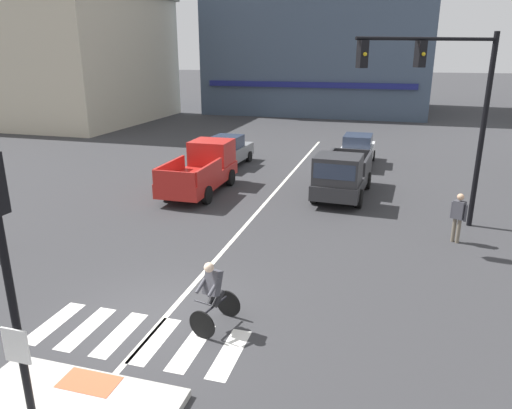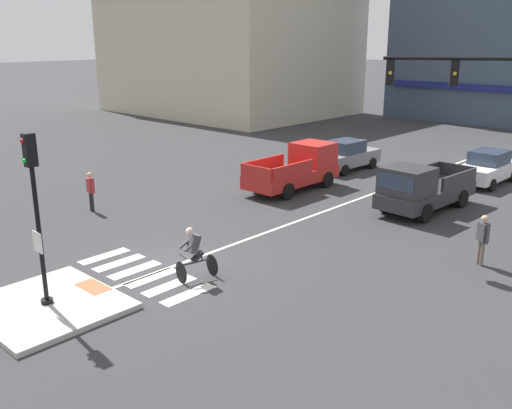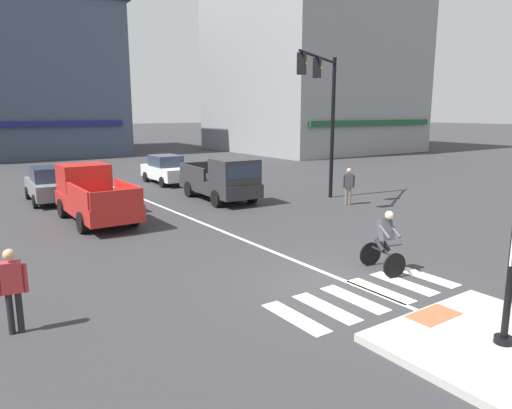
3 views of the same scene
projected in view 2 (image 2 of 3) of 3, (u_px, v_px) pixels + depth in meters
ground_plane at (165, 266)px, 18.16m from camera, size 300.00×300.00×0.00m
traffic_island at (48, 305)px, 15.34m from camera, size 3.79×3.49×0.15m
tactile_pad_front at (93, 287)px, 16.29m from camera, size 1.10×0.60×0.01m
signal_pole at (36, 204)px, 14.52m from camera, size 0.44×0.38×4.61m
crosswalk_stripe_a at (104, 256)px, 18.97m from camera, size 0.44×1.80×0.01m
crosswalk_stripe_b at (119, 263)px, 18.41m from camera, size 0.44×1.80×0.01m
crosswalk_stripe_c at (135, 270)px, 17.84m from camera, size 0.44×1.80×0.01m
crosswalk_stripe_d at (152, 277)px, 17.28m from camera, size 0.44×1.80×0.01m
crosswalk_stripe_e at (169, 286)px, 16.72m from camera, size 0.44×1.80×0.01m
crosswalk_stripe_f at (189, 294)px, 16.15m from camera, size 0.44×1.80×0.01m
lane_centre_line at (348, 203)px, 25.03m from camera, size 0.14×28.00×0.01m
traffic_light_mast at (488, 116)px, 18.11m from camera, size 4.36×2.72×6.63m
building_far_block at (228, 52)px, 54.02m from camera, size 21.41×16.29×11.30m
car_white_eastbound_distant at (487, 167)px, 28.15m from camera, size 1.90×4.13×1.64m
car_grey_westbound_distant at (346, 155)px, 31.06m from camera, size 1.98×4.17×1.64m
pickup_truck_red_westbound_far at (298, 168)px, 27.19m from camera, size 2.08×5.11×2.08m
pickup_truck_charcoal_eastbound_far at (421, 189)px, 23.50m from camera, size 2.26×5.20×2.08m
cyclist at (194, 252)px, 16.91m from camera, size 0.90×1.21×1.68m
pedestrian_at_curb_left at (91, 189)px, 23.59m from camera, size 0.54×0.27×1.67m
pedestrian_waiting_far_side at (483, 236)px, 17.98m from camera, size 0.47×0.38×1.67m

